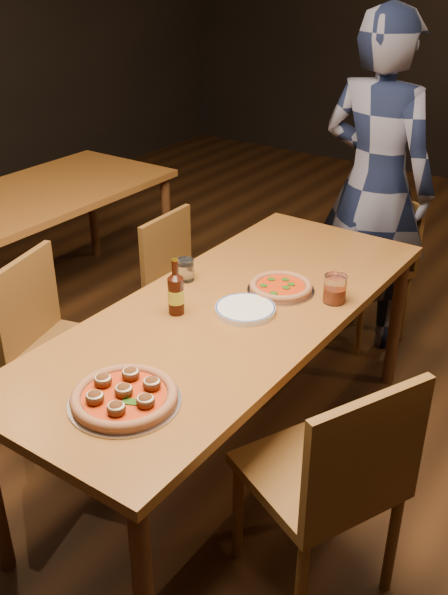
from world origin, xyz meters
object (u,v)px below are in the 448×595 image
Objects in this scene: chair_main_nw at (71,351)px; pizza_margherita at (281,287)px; table_main at (231,324)px; chair_main_sw at (197,293)px; chair_end at (366,268)px; beer_bottle at (176,295)px; amber_glass at (335,289)px; chair_main_e at (318,472)px; pizza_meatball at (124,396)px; diner at (376,185)px; table_left at (10,214)px; plate_stack at (245,309)px; water_glass at (185,270)px.

pizza_margherita is at bearing -71.40° from chair_main_nw.
chair_main_sw is at bearing 137.57° from table_main.
chair_main_sw reaches higher than chair_end.
amber_glass is at bearing 43.56° from beer_bottle.
chair_main_sw is 1.43m from chair_main_e.
chair_end is (-0.56, 1.64, -0.05)m from chair_main_e.
chair_main_nw reaches higher than amber_glass.
chair_main_nw is (-0.66, -0.26, -0.23)m from table_main.
chair_main_e reaches higher than table_main.
diner is at bearing 91.84° from pizza_meatball.
beer_bottle reaches higher than chair_main_nw.
table_main is at bearing -10.01° from table_left.
plate_stack is at bearing -9.42° from table_left.
amber_glass is (0.22, 0.04, 0.04)m from pizza_margherita.
pizza_margherita is at bearing 84.73° from plate_stack.
chair_end is 1.13m from pizza_margherita.
plate_stack reaches higher than table_main.
chair_main_nw is at bearing -168.06° from beer_bottle.
chair_main_e is 0.81m from pizza_margherita.
chair_main_nw is at bearing -68.71° from chair_main_e.
chair_end is 1.31m from water_glass.
diner is (-0.30, 1.05, 0.08)m from amber_glass.
pizza_margherita is at bearing -115.80° from chair_main_sw.
pizza_margherita is 1.18× the size of plate_stack.
diner is (-0.08, 1.09, 0.12)m from pizza_margherita.
table_left is 1.78m from pizza_margherita.
pizza_meatball is at bearing -154.39° from chair_main_sw.
chair_main_sw is 1.10m from diner.
chair_main_nw is at bearing 149.79° from pizza_meatball.
table_left is at bearing 39.19° from diner.
amber_glass is at bearing 113.71° from diner.
pizza_meatball is at bearing -84.22° from table_main.
chair_main_e is (1.24, -0.08, 0.03)m from chair_main_nw.
table_left is 2.12× the size of chair_main_e.
chair_main_sw is 2.41× the size of pizza_meatball.
beer_bottle is at bearing -16.19° from table_left.
water_glass is (0.36, 0.35, 0.35)m from chair_main_nw.
table_main is 0.70m from chair_main_e.
pizza_meatball is 0.86m from water_glass.
chair_main_sw is 0.63m from water_glass.
chair_end is 2.03m from pizza_meatball.
table_main is at bearing 97.81° from diner.
chair_main_nw is 7.92× the size of amber_glass.
chair_main_sw is at bearing -101.94° from chair_main_e.
chair_main_e is 4.27× the size of beer_bottle.
amber_glass is (-0.27, 0.62, 0.33)m from chair_main_e.
chair_main_sw is 9.05× the size of water_glass.
chair_main_nw is 0.83m from plate_stack.
chair_main_sw is 1.41m from pizza_meatball.
beer_bottle reaches higher than chair_main_sw.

